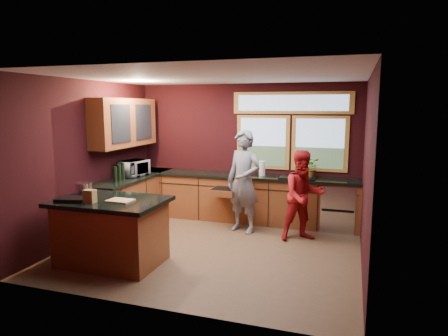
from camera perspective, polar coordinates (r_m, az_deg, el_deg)
The scene contains 14 objects.
floor at distance 6.51m, azimuth -1.58°, elevation -11.45°, with size 4.50×4.50×0.00m, color brown.
room_shell at distance 6.65m, azimuth -5.57°, elevation 4.83°, with size 4.52×4.02×2.71m.
back_counter at distance 7.89m, azimuth 3.93°, elevation -4.33°, with size 4.50×0.64×0.93m.
left_counter at distance 7.93m, azimuth -12.91°, elevation -4.45°, with size 0.64×2.30×0.93m.
island at distance 6.04m, azimuth -15.77°, elevation -8.65°, with size 1.55×1.05×0.95m.
person_grey at distance 7.15m, azimuth 2.83°, elevation -1.95°, with size 0.67×0.44×1.84m, color slate.
person_red at distance 6.86m, azimuth 11.26°, elevation -3.91°, with size 0.74×0.58×1.53m, color #A11215.
microwave at distance 7.82m, azimuth -12.80°, elevation -0.03°, with size 0.55×0.37×0.31m, color #999999.
potted_plant at distance 7.63m, azimuth 12.37°, elevation 0.03°, with size 0.34×0.29×0.38m, color #999999.
paper_towel at distance 7.73m, azimuth 5.47°, elevation -0.05°, with size 0.12×0.12×0.28m, color white.
cutting_board at distance 5.76m, azimuth -14.59°, elevation -4.52°, with size 0.35×0.25×0.02m, color tan.
stock_pot at distance 6.33m, azimuth -19.38°, elevation -2.81°, with size 0.24×0.24×0.18m, color silver.
paper_bag at distance 5.78m, azimuth -18.62°, elevation -3.84°, with size 0.15×0.12×0.18m, color brown.
black_tray at distance 5.98m, azimuth -20.91°, elevation -4.20°, with size 0.40×0.28×0.05m, color black.
Camera 1 is at (2.06, -5.75, 2.26)m, focal length 32.00 mm.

